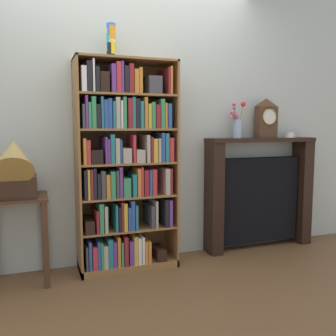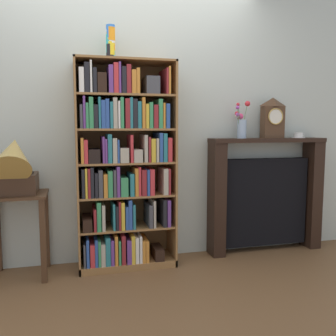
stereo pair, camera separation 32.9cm
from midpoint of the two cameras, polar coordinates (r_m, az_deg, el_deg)
ground_plane at (r=3.36m, az=-3.32°, el=-15.38°), size 8.15×6.40×0.02m
wall_back at (r=3.44m, az=-0.16°, el=7.49°), size 5.15×0.08×2.60m
bookshelf at (r=3.18m, az=-3.99°, el=-0.03°), size 0.85×0.34×1.80m
cup_stack at (r=3.26m, az=-5.92°, el=18.83°), size 0.08×0.08×0.29m
side_table_left at (r=3.19m, az=-19.50°, el=-7.42°), size 0.46×0.41×0.70m
gramophone at (r=3.05m, az=-19.93°, el=0.36°), size 0.31×0.49×0.55m
fireplace_mantel at (r=3.82m, az=17.25°, el=-4.18°), size 1.16×0.23×1.13m
mantel_clock at (r=3.77m, az=18.41°, el=7.40°), size 0.21×0.12×0.39m
flower_vase at (r=3.61m, az=13.95°, el=6.66°), size 0.15×0.14×0.35m
teacup_with_saucer at (r=3.94m, az=21.92°, el=4.71°), size 0.13×0.13×0.05m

